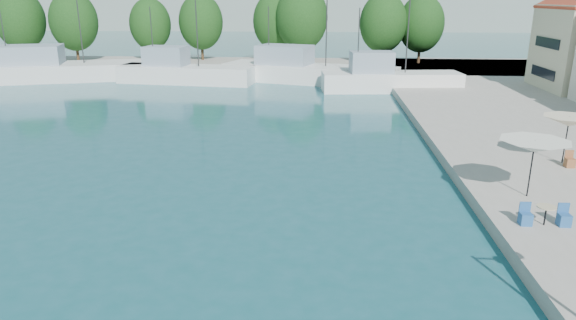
# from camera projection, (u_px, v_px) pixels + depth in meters

# --- Properties ---
(quay_far) EXTENTS (90.00, 16.00, 0.60)m
(quay_far) POSITION_uv_depth(u_px,v_px,m) (265.00, 67.00, 64.87)
(quay_far) COLOR #9E988F
(quay_far) RESTS_ON ground
(hill_east) EXTENTS (140.00, 40.00, 12.00)m
(hill_east) POSITION_uv_depth(u_px,v_px,m) (449.00, 6.00, 167.39)
(hill_east) COLOR gray
(hill_east) RESTS_ON ground
(trawler_01) EXTENTS (22.56, 11.94, 10.20)m
(trawler_01) POSITION_uv_depth(u_px,v_px,m) (58.00, 70.00, 56.35)
(trawler_01) COLOR silver
(trawler_01) RESTS_ON ground
(trawler_02) EXTENTS (14.71, 5.47, 10.20)m
(trawler_02) POSITION_uv_depth(u_px,v_px,m) (183.00, 73.00, 54.49)
(trawler_02) COLOR white
(trawler_02) RESTS_ON ground
(trawler_03) EXTENTS (19.27, 10.39, 10.20)m
(trawler_03) POSITION_uv_depth(u_px,v_px,m) (305.00, 72.00, 55.10)
(trawler_03) COLOR white
(trawler_03) RESTS_ON ground
(trawler_04) EXTENTS (13.57, 4.71, 10.20)m
(trawler_04) POSITION_uv_depth(u_px,v_px,m) (387.00, 80.00, 49.70)
(trawler_04) COLOR white
(trawler_04) RESTS_ON ground
(tree_01) EXTENTS (6.26, 6.26, 9.27)m
(tree_01) POSITION_uv_depth(u_px,v_px,m) (20.00, 20.00, 66.64)
(tree_01) COLOR #3F2B19
(tree_01) RESTS_ON quay_far
(tree_02) EXTENTS (6.06, 6.06, 8.97)m
(tree_02) POSITION_uv_depth(u_px,v_px,m) (74.00, 21.00, 66.10)
(tree_02) COLOR #3F2B19
(tree_02) RESTS_ON quay_far
(tree_03) EXTENTS (5.46, 5.46, 8.08)m
(tree_03) POSITION_uv_depth(u_px,v_px,m) (150.00, 24.00, 68.62)
(tree_03) COLOR #3F2B19
(tree_03) RESTS_ON quay_far
(tree_04) EXTENTS (5.83, 5.83, 8.63)m
(tree_04) POSITION_uv_depth(u_px,v_px,m) (201.00, 22.00, 68.18)
(tree_04) COLOR #3F2B19
(tree_04) RESTS_ON quay_far
(tree_05) EXTENTS (5.96, 5.96, 8.82)m
(tree_05) POSITION_uv_depth(u_px,v_px,m) (275.00, 21.00, 67.56)
(tree_05) COLOR #3F2B19
(tree_05) RESTS_ON quay_far
(tree_06) EXTENTS (6.61, 6.61, 9.79)m
(tree_06) POSITION_uv_depth(u_px,v_px,m) (302.00, 18.00, 64.97)
(tree_06) COLOR #3F2B19
(tree_06) RESTS_ON quay_far
(tree_07) EXTENTS (5.91, 5.91, 8.75)m
(tree_07) POSITION_uv_depth(u_px,v_px,m) (383.00, 23.00, 64.43)
(tree_07) COLOR #3F2B19
(tree_07) RESTS_ON quay_far
(tree_08) EXTENTS (5.75, 5.75, 8.51)m
(tree_08) POSITION_uv_depth(u_px,v_px,m) (421.00, 24.00, 64.91)
(tree_08) COLOR #3F2B19
(tree_08) RESTS_ON quay_far
(umbrella_white) EXTENTS (2.93, 2.93, 2.49)m
(umbrella_white) POSITION_uv_depth(u_px,v_px,m) (534.00, 146.00, 21.37)
(umbrella_white) COLOR black
(umbrella_white) RESTS_ON quay_right
(umbrella_cream) EXTENTS (2.57, 2.57, 2.44)m
(umbrella_cream) POSITION_uv_depth(u_px,v_px,m) (569.00, 121.00, 25.82)
(umbrella_cream) COLOR black
(umbrella_cream) RESTS_ON quay_right
(cafe_table_02) EXTENTS (1.82, 0.70, 0.76)m
(cafe_table_02) POSITION_uv_depth(u_px,v_px,m) (545.00, 218.00, 19.16)
(cafe_table_02) COLOR black
(cafe_table_02) RESTS_ON quay_right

